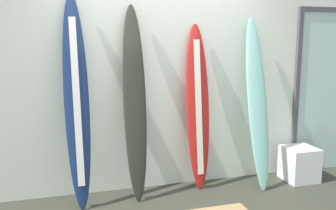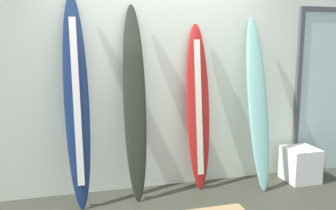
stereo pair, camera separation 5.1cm
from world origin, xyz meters
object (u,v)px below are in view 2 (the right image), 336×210
surfboard_seafoam (258,104)px  surfboard_navy (77,103)px  glass_door (333,88)px  surfboard_crimson (198,109)px  display_block_left (300,164)px  surfboard_charcoal (135,104)px

surfboard_seafoam → surfboard_navy: bearing=178.6°
surfboard_navy → glass_door: bearing=3.9°
surfboard_crimson → surfboard_seafoam: bearing=-11.8°
display_block_left → surfboard_crimson: bearing=173.0°
surfboard_navy → glass_door: surfboard_navy is taller
surfboard_charcoal → surfboard_seafoam: bearing=-2.8°
surfboard_navy → surfboard_charcoal: (0.62, 0.02, -0.05)m
surfboard_charcoal → glass_door: glass_door is taller
surfboard_crimson → display_block_left: bearing=-7.0°
surfboard_charcoal → display_block_left: surfboard_charcoal is taller
surfboard_navy → surfboard_crimson: 1.39m
display_block_left → glass_door: glass_door is taller
surfboard_crimson → display_block_left: 1.52m
surfboard_navy → display_block_left: 2.84m
surfboard_crimson → surfboard_seafoam: size_ratio=0.95×
surfboard_charcoal → surfboard_crimson: 0.77m
surfboard_crimson → surfboard_seafoam: 0.71m
display_block_left → glass_door: (0.64, 0.30, 0.90)m
surfboard_seafoam → surfboard_crimson: bearing=168.2°
surfboard_navy → glass_door: 3.34m
surfboard_navy → surfboard_seafoam: surfboard_navy is taller
surfboard_seafoam → display_block_left: bearing=-1.5°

